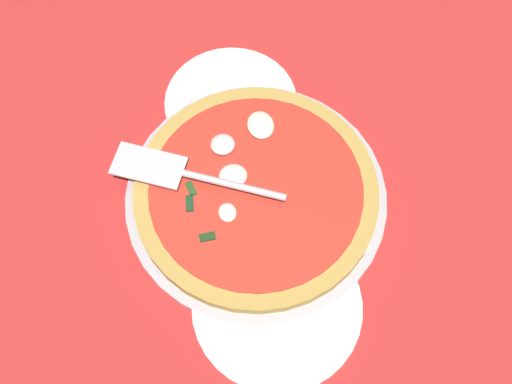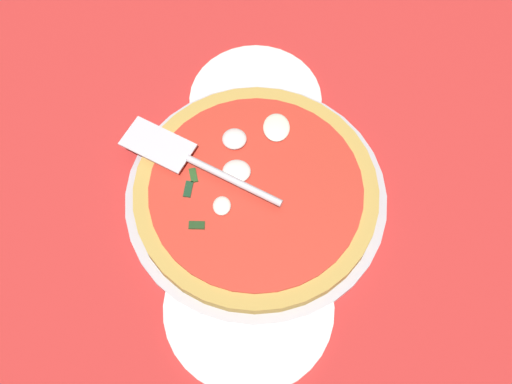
# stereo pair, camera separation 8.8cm
# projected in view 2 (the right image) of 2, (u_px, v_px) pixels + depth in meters

# --- Properties ---
(ground_plane) EXTENTS (1.16, 1.16, 0.01)m
(ground_plane) POSITION_uv_depth(u_px,v_px,m) (264.00, 192.00, 0.91)
(ground_plane) COLOR red
(checker_pattern) EXTENTS (1.16, 1.16, 0.00)m
(checker_pattern) POSITION_uv_depth(u_px,v_px,m) (264.00, 190.00, 0.91)
(checker_pattern) COLOR silver
(checker_pattern) RESTS_ON ground_plane
(pizza_pan) EXTENTS (0.37, 0.37, 0.01)m
(pizza_pan) POSITION_uv_depth(u_px,v_px,m) (256.00, 197.00, 0.89)
(pizza_pan) COLOR #B4B3BC
(pizza_pan) RESTS_ON ground_plane
(dinner_plate_left) EXTENTS (0.20, 0.20, 0.01)m
(dinner_plate_left) POSITION_uv_depth(u_px,v_px,m) (256.00, 100.00, 0.96)
(dinner_plate_left) COLOR white
(dinner_plate_left) RESTS_ON ground_plane
(dinner_plate_right) EXTENTS (0.22, 0.22, 0.01)m
(dinner_plate_right) POSITION_uv_depth(u_px,v_px,m) (249.00, 308.00, 0.83)
(dinner_plate_right) COLOR white
(dinner_plate_right) RESTS_ON ground_plane
(pizza) EXTENTS (0.34, 0.34, 0.03)m
(pizza) POSITION_uv_depth(u_px,v_px,m) (256.00, 191.00, 0.88)
(pizza) COLOR gold
(pizza) RESTS_ON pizza_pan
(pizza_server) EXTENTS (0.14, 0.23, 0.01)m
(pizza_server) POSITION_uv_depth(u_px,v_px,m) (194.00, 162.00, 0.87)
(pizza_server) COLOR silver
(pizza_server) RESTS_ON pizza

